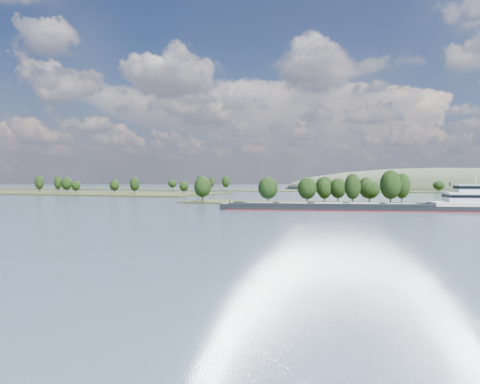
% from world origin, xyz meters
% --- Properties ---
extents(ground, '(1800.00, 1800.00, 0.00)m').
position_xyz_m(ground, '(0.00, 120.00, 0.00)').
color(ground, '#364D5E').
rests_on(ground, ground).
extents(tree_island, '(100.00, 32.06, 14.23)m').
position_xyz_m(tree_island, '(6.34, 179.15, 3.92)').
color(tree_island, '#293015').
rests_on(tree_island, ground).
extents(left_bank, '(300.00, 80.00, 14.77)m').
position_xyz_m(left_bank, '(-229.10, 260.11, 0.87)').
color(left_bank, '#293015').
rests_on(left_bank, ground).
extents(back_shoreline, '(900.00, 60.00, 15.67)m').
position_xyz_m(back_shoreline, '(7.24, 399.76, 0.64)').
color(back_shoreline, '#293015').
rests_on(back_shoreline, ground).
extents(hill_west, '(320.00, 160.00, 44.00)m').
position_xyz_m(hill_west, '(60.00, 500.00, 0.00)').
color(hill_west, '#3C4A33').
rests_on(hill_west, ground).
extents(cargo_barge, '(85.91, 29.80, 11.62)m').
position_xyz_m(cargo_barge, '(32.02, 147.35, 1.46)').
color(cargo_barge, black).
rests_on(cargo_barge, ground).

